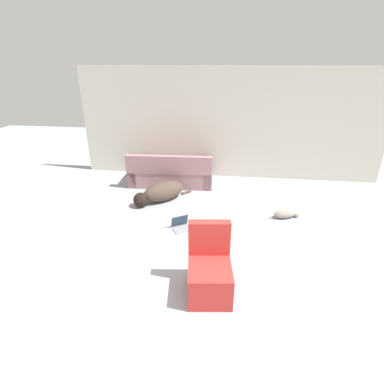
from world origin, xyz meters
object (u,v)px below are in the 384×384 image
object	(u,v)px
dog	(161,192)
laptop_open	(181,224)
side_chair	(209,272)
couch	(171,174)
cat	(286,214)

from	to	relation	value
dog	laptop_open	bearing A→B (deg)	76.31
dog	side_chair	world-z (taller)	side_chair
dog	couch	bearing A→B (deg)	-135.11
cat	laptop_open	world-z (taller)	laptop_open
couch	side_chair	world-z (taller)	side_chair
dog	cat	bearing A→B (deg)	126.86
dog	cat	distance (m)	2.54
couch	dog	bearing A→B (deg)	85.38
cat	side_chair	world-z (taller)	side_chair
dog	laptop_open	size ratio (longest dim) A/B	2.74
couch	cat	xyz separation A→B (m)	(2.47, -1.41, -0.17)
dog	side_chair	bearing A→B (deg)	72.00
couch	laptop_open	world-z (taller)	couch
couch	cat	world-z (taller)	couch
cat	dog	bearing A→B (deg)	155.69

